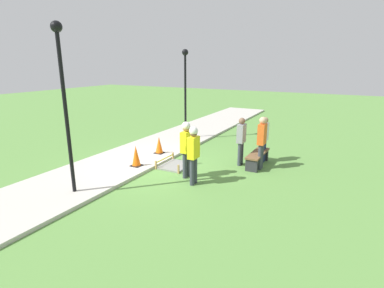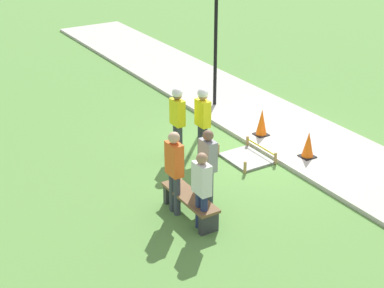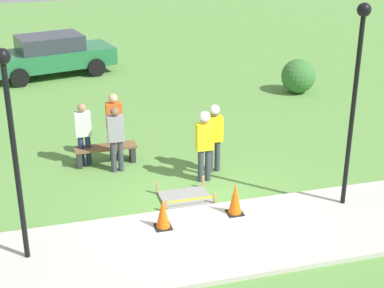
{
  "view_description": "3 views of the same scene",
  "coord_description": "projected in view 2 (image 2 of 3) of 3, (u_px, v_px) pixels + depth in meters",
  "views": [
    {
      "loc": [
        8.21,
        5.69,
        3.51
      ],
      "look_at": [
        -0.06,
        1.28,
        0.96
      ],
      "focal_mm": 28.0,
      "sensor_mm": 36.0,
      "label": 1
    },
    {
      "loc": [
        -10.37,
        8.32,
        6.38
      ],
      "look_at": [
        -0.25,
        2.07,
        0.8
      ],
      "focal_mm": 55.0,
      "sensor_mm": 36.0,
      "label": 2
    },
    {
      "loc": [
        -3.31,
        -10.93,
        6.34
      ],
      "look_at": [
        0.15,
        1.38,
        0.99
      ],
      "focal_mm": 55.0,
      "sensor_mm": 36.0,
      "label": 3
    }
  ],
  "objects": [
    {
      "name": "traffic_cone_far_patch",
      "position": [
        262.0,
        122.0,
        15.16
      ],
      "size": [
        0.34,
        0.34,
        0.71
      ],
      "color": "black",
      "rests_on": "sidewalk"
    },
    {
      "name": "sidewalk",
      "position": [
        299.0,
        137.0,
        15.28
      ],
      "size": [
        28.0,
        2.73,
        0.1
      ],
      "color": "#BCB7AD",
      "rests_on": "ground_plane"
    },
    {
      "name": "wet_concrete_patch",
      "position": [
        246.0,
        158.0,
        14.2
      ],
      "size": [
        1.16,
        0.94,
        0.3
      ],
      "color": "gray",
      "rests_on": "ground_plane"
    },
    {
      "name": "bystander_in_white_shirt",
      "position": [
        208.0,
        163.0,
        11.93
      ],
      "size": [
        0.4,
        0.22,
        1.69
      ],
      "color": "#383D47",
      "rests_on": "ground_plane"
    },
    {
      "name": "bystander_in_orange_shirt",
      "position": [
        174.0,
        168.0,
        11.61
      ],
      "size": [
        0.4,
        0.24,
        1.8
      ],
      "color": "#383D47",
      "rests_on": "ground_plane"
    },
    {
      "name": "lamppost_near",
      "position": [
        216.0,
        8.0,
        16.1
      ],
      "size": [
        0.28,
        0.28,
        4.38
      ],
      "color": "black",
      "rests_on": "sidewalk"
    },
    {
      "name": "park_bench",
      "position": [
        190.0,
        202.0,
        11.77
      ],
      "size": [
        1.57,
        0.44,
        0.47
      ],
      "color": "#2D2D33",
      "rests_on": "ground_plane"
    },
    {
      "name": "worker_supervisor",
      "position": [
        177.0,
        116.0,
        14.0
      ],
      "size": [
        0.4,
        0.25,
        1.75
      ],
      "color": "#383D47",
      "rests_on": "ground_plane"
    },
    {
      "name": "ground_plane",
      "position": [
        257.0,
        151.0,
        14.66
      ],
      "size": [
        60.0,
        60.0,
        0.0
      ],
      "primitive_type": "plane",
      "color": "#5B8E42"
    },
    {
      "name": "bystander_in_gray_shirt",
      "position": [
        202.0,
        187.0,
        11.09
      ],
      "size": [
        0.4,
        0.22,
        1.65
      ],
      "color": "navy",
      "rests_on": "ground_plane"
    },
    {
      "name": "worker_assistant",
      "position": [
        203.0,
        117.0,
        13.91
      ],
      "size": [
        0.4,
        0.26,
        1.78
      ],
      "color": "#383D47",
      "rests_on": "ground_plane"
    },
    {
      "name": "traffic_cone_near_patch",
      "position": [
        308.0,
        145.0,
        14.0
      ],
      "size": [
        0.34,
        0.34,
        0.65
      ],
      "color": "black",
      "rests_on": "sidewalk"
    }
  ]
}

